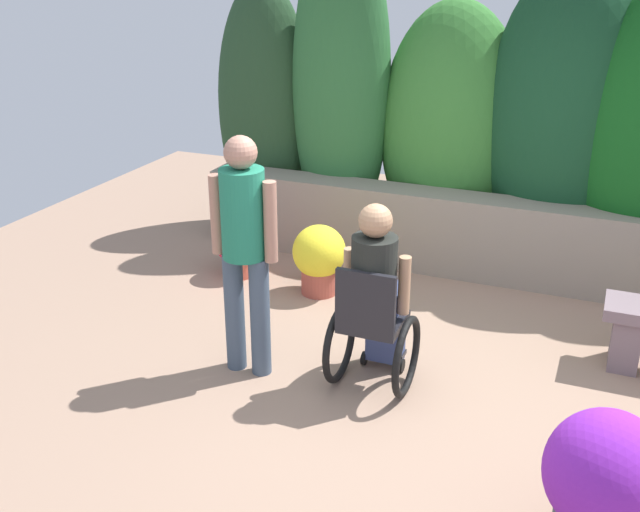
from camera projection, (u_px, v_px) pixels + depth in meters
ground_plane at (411, 395)px, 5.06m from camera, size 10.03×10.03×0.00m
stone_retaining_wall at (478, 237)px, 6.77m from camera, size 5.33×0.37×0.75m
hedge_backdrop at (529, 120)px, 6.73m from camera, size 5.75×1.19×3.13m
person_in_wheelchair at (375, 303)px, 4.97m from camera, size 0.53×0.66×1.33m
person_standing_companion at (244, 242)px, 5.00m from camera, size 0.49×0.30×1.71m
flower_pot_purple_near at (319, 257)px, 6.44m from camera, size 0.46×0.46×0.62m
flower_pot_terracotta_by_wall at (604, 484)px, 3.64m from camera, size 0.61×0.61×0.78m
flower_pot_red_accent at (237, 248)px, 6.81m from camera, size 0.40×0.40×0.49m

